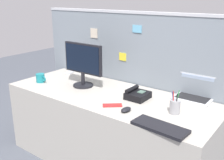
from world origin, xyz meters
TOP-DOWN VIEW (x-y plane):
  - desk at (0.00, 0.00)m, footprint 1.96×0.75m
  - cubicle_divider at (-0.00, 0.42)m, footprint 2.30×0.07m
  - desktop_monitor at (-0.34, 0.03)m, footprint 0.44×0.20m
  - laptop at (0.65, 0.35)m, footprint 0.30×0.24m
  - desk_phone at (0.26, 0.06)m, footprint 0.17×0.19m
  - keyboard_main at (0.67, -0.31)m, footprint 0.39×0.18m
  - computer_mouse_right_hand at (0.34, -0.22)m, footprint 0.07×0.10m
  - pen_cup at (0.65, -0.03)m, footprint 0.08×0.08m
  - cell_phone_silver_slab at (-0.79, 0.29)m, footprint 0.12×0.16m
  - cell_phone_red_case at (0.19, -0.19)m, footprint 0.16×0.15m
  - cell_phone_white_slab at (0.00, 0.27)m, footprint 0.16×0.16m
  - coffee_mug at (-0.77, -0.14)m, footprint 0.13×0.09m

SIDE VIEW (x-z plane):
  - desk at x=0.00m, z-range 0.00..0.70m
  - cell_phone_silver_slab at x=-0.79m, z-range 0.70..0.71m
  - cell_phone_red_case at x=0.19m, z-range 0.70..0.71m
  - cell_phone_white_slab at x=0.00m, z-range 0.70..0.71m
  - cubicle_divider at x=0.00m, z-range 0.00..1.41m
  - keyboard_main at x=0.67m, z-range 0.70..0.72m
  - computer_mouse_right_hand at x=0.34m, z-range 0.70..0.73m
  - desk_phone at x=0.26m, z-range 0.69..0.78m
  - coffee_mug at x=-0.77m, z-range 0.70..0.79m
  - laptop at x=0.65m, z-range 0.65..0.86m
  - pen_cup at x=0.65m, z-range 0.66..0.85m
  - desktop_monitor at x=-0.34m, z-range 0.73..1.15m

